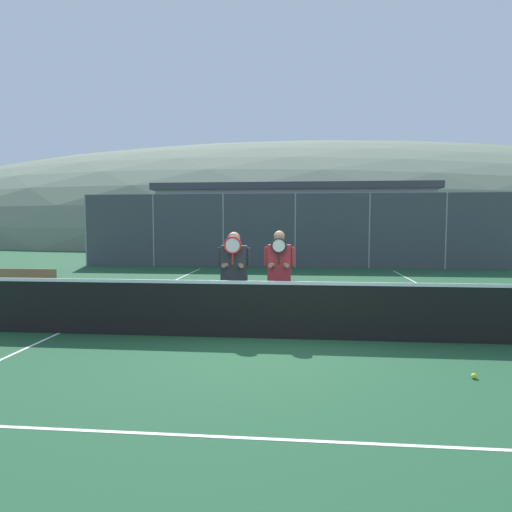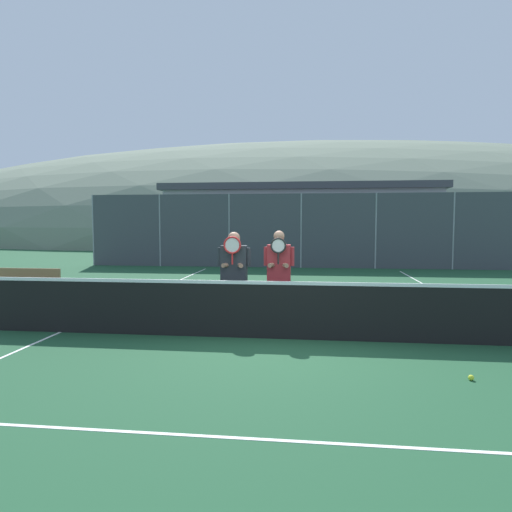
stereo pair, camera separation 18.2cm
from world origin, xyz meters
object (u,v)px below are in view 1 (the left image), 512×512
player_leftmost (234,271)px  car_left_of_center (323,245)px  bench_courtside (22,286)px  car_far_left (214,243)px  player_center_left (279,273)px  car_center (433,244)px  tennis_ball_on_court (474,376)px

player_leftmost → car_left_of_center: bearing=80.8°
player_leftmost → car_left_of_center: 14.04m
car_left_of_center → bench_courtside: car_left_of_center is taller
car_far_left → car_left_of_center: bearing=-3.5°
player_center_left → car_left_of_center: player_center_left is taller
car_center → bench_courtside: 17.77m
bench_courtside → car_center: bearing=45.0°
player_leftmost → car_far_left: (-3.12, 14.19, -0.12)m
player_leftmost → car_far_left: car_far_left is taller
player_leftmost → player_center_left: (0.81, -0.04, -0.02)m
bench_courtside → tennis_ball_on_court: size_ratio=22.76×
player_center_left → car_center: size_ratio=0.41×
player_leftmost → car_center: (7.42, 14.26, -0.17)m
player_center_left → tennis_ball_on_court: size_ratio=25.96×
car_left_of_center → car_far_left: bearing=176.5°
car_far_left → car_left_of_center: car_far_left is taller
car_far_left → car_center: 10.54m
car_center → tennis_ball_on_court: (-4.11, -16.62, -0.84)m
player_leftmost → car_far_left: bearing=102.4°
car_left_of_center → car_center: size_ratio=1.01×
player_center_left → car_far_left: car_far_left is taller
player_leftmost → player_center_left: size_ratio=0.99×
player_leftmost → bench_courtside: 5.44m
bench_courtside → player_center_left: bearing=-16.2°
car_center → tennis_ball_on_court: 17.14m
car_center → bench_courtside: (-12.56, -12.57, -0.42)m
tennis_ball_on_court → player_leftmost: bearing=144.4°
car_left_of_center → car_center: car_center is taller
player_leftmost → tennis_ball_on_court: bearing=-35.6°
car_far_left → car_left_of_center: (5.35, -0.33, -0.06)m
player_leftmost → car_center: bearing=62.5°
car_center → car_far_left: bearing=-179.6°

